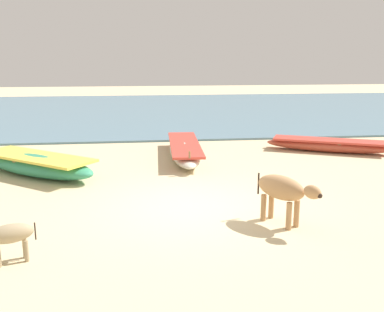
# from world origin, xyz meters

# --- Properties ---
(ground) EXTENTS (80.00, 80.00, 0.00)m
(ground) POSITION_xyz_m (0.00, 0.00, 0.00)
(ground) COLOR beige
(sea_water) EXTENTS (60.00, 20.00, 0.08)m
(sea_water) POSITION_xyz_m (0.00, 17.70, 0.04)
(sea_water) COLOR slate
(sea_water) RESTS_ON ground
(fishing_boat_1) EXTENTS (4.34, 2.67, 0.63)m
(fishing_boat_1) POSITION_xyz_m (5.53, 5.23, 0.24)
(fishing_boat_1) COLOR #B74733
(fishing_boat_1) RESTS_ON ground
(fishing_boat_3) EXTENTS (1.17, 4.86, 0.68)m
(fishing_boat_3) POSITION_xyz_m (0.38, 4.98, 0.26)
(fishing_boat_3) COLOR beige
(fishing_boat_3) RESTS_ON ground
(fishing_boat_4) EXTENTS (4.04, 3.50, 0.78)m
(fishing_boat_4) POSITION_xyz_m (-4.03, 3.23, 0.31)
(fishing_boat_4) COLOR #338C66
(fishing_boat_4) RESTS_ON ground
(cow_adult_tan) EXTENTS (1.09, 1.42, 1.00)m
(cow_adult_tan) POSITION_xyz_m (1.68, -1.26, 0.72)
(cow_adult_tan) COLOR tan
(cow_adult_tan) RESTS_ON ground
(calf_near_dun) EXTENTS (0.99, 0.57, 0.66)m
(calf_near_dun) POSITION_xyz_m (-3.27, -2.37, 0.48)
(calf_near_dun) COLOR tan
(calf_near_dun) RESTS_ON ground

